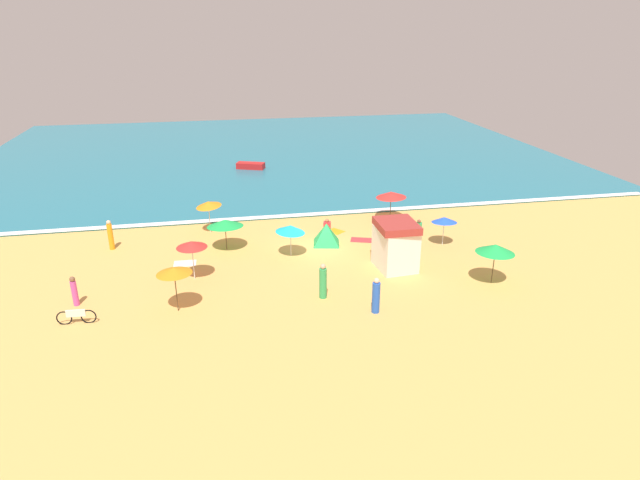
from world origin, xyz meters
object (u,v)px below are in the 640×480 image
at_px(beach_umbrella_3, 192,244).
at_px(beach_umbrella_2, 444,220).
at_px(beach_umbrella_5, 208,204).
at_px(beachgoer_5, 376,296).
at_px(beach_umbrella_0, 290,229).
at_px(beachgoer_2, 74,291).
at_px(beachgoer_0, 110,235).
at_px(beachgoer_3, 323,282).
at_px(beach_umbrella_6, 225,223).
at_px(parked_bicycle, 76,316).
at_px(beach_umbrella_7, 174,271).
at_px(beach_tent, 326,234).
at_px(beach_umbrella_1, 391,219).
at_px(beach_umbrella_4, 496,249).
at_px(small_boat_0, 251,166).
at_px(beach_umbrella_8, 391,195).
at_px(beachgoer_1, 327,226).
at_px(beachgoer_4, 419,227).
at_px(lifeguard_cabana, 396,245).

bearing_deg(beach_umbrella_3, beach_umbrella_2, 7.66).
bearing_deg(beach_umbrella_5, beachgoer_5, -58.28).
bearing_deg(beach_umbrella_0, beachgoer_2, -160.29).
height_order(beach_umbrella_0, beachgoer_0, beach_umbrella_0).
distance_m(beachgoer_2, beachgoer_3, 12.43).
bearing_deg(beach_umbrella_6, parked_bicycle, -132.72).
xyz_separation_m(beach_umbrella_0, beach_umbrella_6, (-3.81, 1.81, -0.02)).
distance_m(beach_umbrella_3, beachgoer_3, 7.53).
height_order(beach_umbrella_7, beach_tent, beach_umbrella_7).
bearing_deg(beachgoer_0, beach_umbrella_2, -9.02).
height_order(beach_umbrella_1, beach_umbrella_4, beach_umbrella_4).
bearing_deg(beachgoer_2, small_boat_0, 67.38).
distance_m(beach_umbrella_2, beachgoer_0, 20.92).
height_order(beach_umbrella_7, beach_umbrella_8, beach_umbrella_7).
height_order(beach_umbrella_7, beachgoer_3, beach_umbrella_7).
bearing_deg(beach_umbrella_8, beachgoer_3, -123.38).
bearing_deg(beachgoer_5, beach_umbrella_3, 147.85).
bearing_deg(beach_umbrella_7, beachgoer_5, -11.93).
height_order(beach_umbrella_2, beachgoer_1, beach_umbrella_2).
bearing_deg(parked_bicycle, beach_tent, 28.92).
distance_m(beachgoer_2, beachgoer_4, 21.46).
relative_size(lifeguard_cabana, small_boat_0, 0.99).
relative_size(beach_umbrella_3, beachgoer_2, 1.49).
relative_size(beach_umbrella_1, beach_umbrella_3, 0.90).
height_order(beach_umbrella_8, beachgoer_5, beach_umbrella_8).
bearing_deg(beach_umbrella_7, parked_bicycle, -175.55).
height_order(beach_umbrella_1, beachgoer_1, beach_umbrella_1).
height_order(beach_umbrella_3, parked_bicycle, beach_umbrella_3).
bearing_deg(beach_tent, beachgoer_0, 172.64).
xyz_separation_m(beach_umbrella_1, beachgoer_1, (-3.43, 3.26, -1.44)).
bearing_deg(beachgoer_3, beach_umbrella_5, 117.70).
distance_m(beach_umbrella_0, beach_umbrella_2, 9.78).
height_order(beach_umbrella_7, beachgoer_2, beach_umbrella_7).
bearing_deg(beachgoer_5, beachgoer_4, 58.93).
bearing_deg(beach_umbrella_2, beach_umbrella_8, 109.46).
xyz_separation_m(beach_umbrella_6, beachgoer_1, (6.83, 1.87, -1.37)).
height_order(beach_umbrella_6, beachgoer_1, beach_umbrella_6).
relative_size(beach_umbrella_1, beach_umbrella_7, 0.86).
bearing_deg(small_boat_0, beach_umbrella_1, -71.00).
relative_size(beach_umbrella_6, beachgoer_5, 1.34).
relative_size(beach_umbrella_2, small_boat_0, 0.68).
bearing_deg(lifeguard_cabana, beach_umbrella_5, 142.86).
bearing_deg(small_boat_0, beach_umbrella_6, -98.67).
relative_size(beachgoer_0, beachgoer_4, 2.02).
bearing_deg(lifeguard_cabana, beach_umbrella_7, -166.99).
bearing_deg(beach_umbrella_2, small_boat_0, 116.10).
height_order(beach_umbrella_4, parked_bicycle, beach_umbrella_4).
xyz_separation_m(beach_umbrella_0, beach_umbrella_1, (6.45, 0.43, 0.05)).
bearing_deg(beach_umbrella_8, lifeguard_cabana, -106.13).
xyz_separation_m(beach_tent, parked_bicycle, (-13.58, -7.50, -0.31)).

